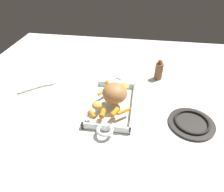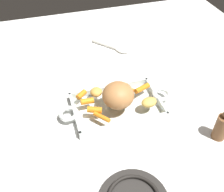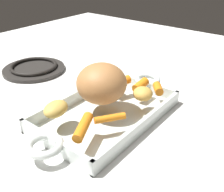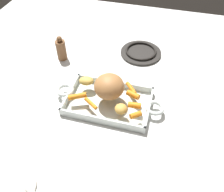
{
  "view_description": "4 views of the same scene",
  "coord_description": "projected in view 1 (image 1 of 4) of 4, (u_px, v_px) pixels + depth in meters",
  "views": [
    {
      "loc": [
        0.74,
        0.12,
        0.65
      ],
      "look_at": [
        -0.0,
        0.0,
        0.06
      ],
      "focal_mm": 32.04,
      "sensor_mm": 36.0,
      "label": 1
    },
    {
      "loc": [
        0.23,
        0.69,
        0.74
      ],
      "look_at": [
        0.01,
        -0.02,
        0.05
      ],
      "focal_mm": 42.47,
      "sensor_mm": 36.0,
      "label": 2
    },
    {
      "loc": [
        -0.41,
        -0.34,
        0.35
      ],
      "look_at": [
        -0.01,
        -0.02,
        0.07
      ],
      "focal_mm": 42.05,
      "sensor_mm": 36.0,
      "label": 3
    },
    {
      "loc": [
        0.18,
        -0.61,
        0.72
      ],
      "look_at": [
        0.02,
        -0.0,
        0.05
      ],
      "focal_mm": 37.81,
      "sensor_mm": 36.0,
      "label": 4
    }
  ],
  "objects": [
    {
      "name": "ground_plane",
      "position": [
        112.0,
        107.0,
        0.99
      ],
      "size": [
        1.78,
        1.78,
        0.0
      ],
      "primitive_type": "plane",
      "color": "white"
    },
    {
      "name": "roasting_dish",
      "position": [
        112.0,
        105.0,
        0.98
      ],
      "size": [
        0.45,
        0.21,
        0.04
      ],
      "color": "silver",
      "rests_on": "ground_plane"
    },
    {
      "name": "pork_roast",
      "position": [
        115.0,
        93.0,
        0.93
      ],
      "size": [
        0.15,
        0.15,
        0.09
      ],
      "primitive_type": "ellipsoid",
      "rotation": [
        0.0,
        0.0,
        3.53
      ],
      "color": "#AE7340",
      "rests_on": "roasting_dish"
    },
    {
      "name": "baby_carrot_northeast",
      "position": [
        103.0,
        113.0,
        0.88
      ],
      "size": [
        0.05,
        0.02,
        0.03
      ],
      "primitive_type": "cylinder",
      "rotation": [
        1.49,
        0.0,
        1.6
      ],
      "color": "orange",
      "rests_on": "roasting_dish"
    },
    {
      "name": "baby_carrot_center_right",
      "position": [
        103.0,
        92.0,
        1.01
      ],
      "size": [
        0.06,
        0.05,
        0.01
      ],
      "primitive_type": "cylinder",
      "rotation": [
        1.57,
        0.0,
        4.12
      ],
      "color": "orange",
      "rests_on": "roasting_dish"
    },
    {
      "name": "baby_carrot_short",
      "position": [
        109.0,
        85.0,
        1.06
      ],
      "size": [
        0.08,
        0.05,
        0.03
      ],
      "primitive_type": "cylinder",
      "rotation": [
        1.47,
        0.0,
        2.01
      ],
      "color": "orange",
      "rests_on": "roasting_dish"
    },
    {
      "name": "baby_carrot_long",
      "position": [
        124.0,
        111.0,
        0.89
      ],
      "size": [
        0.05,
        0.06,
        0.02
      ],
      "primitive_type": "cylinder",
      "rotation": [
        1.57,
        0.0,
        3.84
      ],
      "color": "orange",
      "rests_on": "roasting_dish"
    },
    {
      "name": "baby_carrot_center_left",
      "position": [
        92.0,
        115.0,
        0.87
      ],
      "size": [
        0.05,
        0.04,
        0.02
      ],
      "primitive_type": "cylinder",
      "rotation": [
        1.59,
        0.0,
        2.25
      ],
      "color": "orange",
      "rests_on": "roasting_dish"
    },
    {
      "name": "baby_carrot_southwest",
      "position": [
        115.0,
        112.0,
        0.88
      ],
      "size": [
        0.06,
        0.04,
        0.03
      ],
      "primitive_type": "cylinder",
      "rotation": [
        1.61,
        0.0,
        4.34
      ],
      "color": "orange",
      "rests_on": "roasting_dish"
    },
    {
      "name": "potato_near_roast",
      "position": [
        125.0,
        86.0,
        1.04
      ],
      "size": [
        0.07,
        0.06,
        0.03
      ],
      "primitive_type": "ellipsoid",
      "rotation": [
        0.0,
        0.0,
        3.34
      ],
      "color": "gold",
      "rests_on": "roasting_dish"
    },
    {
      "name": "potato_golden_small",
      "position": [
        97.0,
        105.0,
        0.91
      ],
      "size": [
        0.06,
        0.06,
        0.03
      ],
      "primitive_type": "ellipsoid",
      "rotation": [
        0.0,
        0.0,
        4.41
      ],
      "color": "gold",
      "rests_on": "roasting_dish"
    },
    {
      "name": "stove_burner_rear",
      "position": [
        192.0,
        123.0,
        0.89
      ],
      "size": [
        0.2,
        0.2,
        0.02
      ],
      "color": "#282623",
      "rests_on": "ground_plane"
    },
    {
      "name": "serving_spoon",
      "position": [
        41.0,
        85.0,
        1.12
      ],
      "size": [
        0.16,
        0.18,
        0.02
      ],
      "rotation": [
        0.0,
        0.0,
        2.29
      ],
      "color": "white",
      "rests_on": "ground_plane"
    },
    {
      "name": "pepper_mill",
      "position": [
        159.0,
        71.0,
        1.16
      ],
      "size": [
        0.05,
        0.05,
        0.12
      ],
      "color": "brown",
      "rests_on": "ground_plane"
    }
  ]
}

